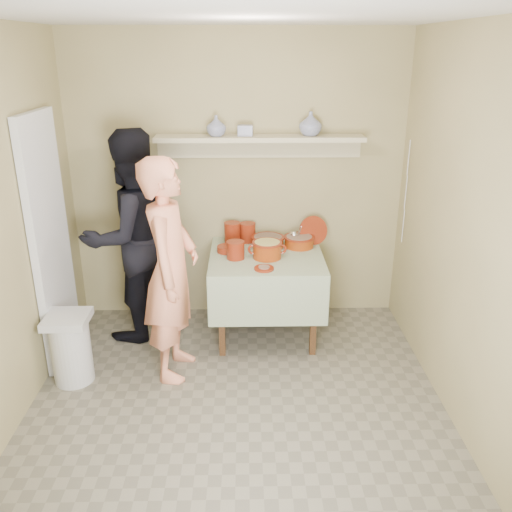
{
  "coord_description": "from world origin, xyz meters",
  "views": [
    {
      "loc": [
        0.07,
        -3.08,
        2.43
      ],
      "look_at": [
        0.15,
        0.75,
        0.95
      ],
      "focal_mm": 38.0,
      "sensor_mm": 36.0,
      "label": 1
    }
  ],
  "objects_px": {
    "person_helper": "(132,237)",
    "serving_table": "(266,267)",
    "cazuela_rice": "(267,248)",
    "person_cook": "(171,271)",
    "trash_bin": "(71,348)"
  },
  "relations": [
    {
      "from": "person_cook",
      "to": "serving_table",
      "type": "height_order",
      "value": "person_cook"
    },
    {
      "from": "person_helper",
      "to": "serving_table",
      "type": "xyz_separation_m",
      "value": [
        1.15,
        -0.03,
        -0.27
      ]
    },
    {
      "from": "person_helper",
      "to": "serving_table",
      "type": "distance_m",
      "value": 1.18
    },
    {
      "from": "serving_table",
      "to": "cazuela_rice",
      "type": "height_order",
      "value": "cazuela_rice"
    },
    {
      "from": "person_cook",
      "to": "trash_bin",
      "type": "bearing_deg",
      "value": 106.01
    },
    {
      "from": "person_cook",
      "to": "cazuela_rice",
      "type": "relative_size",
      "value": 5.23
    },
    {
      "from": "person_cook",
      "to": "person_helper",
      "type": "distance_m",
      "value": 0.75
    },
    {
      "from": "person_cook",
      "to": "person_helper",
      "type": "bearing_deg",
      "value": 39.84
    },
    {
      "from": "person_helper",
      "to": "cazuela_rice",
      "type": "distance_m",
      "value": 1.16
    },
    {
      "from": "person_helper",
      "to": "trash_bin",
      "type": "xyz_separation_m",
      "value": [
        -0.37,
        -0.75,
        -0.63
      ]
    },
    {
      "from": "cazuela_rice",
      "to": "trash_bin",
      "type": "height_order",
      "value": "cazuela_rice"
    },
    {
      "from": "cazuela_rice",
      "to": "serving_table",
      "type": "bearing_deg",
      "value": 92.55
    },
    {
      "from": "person_helper",
      "to": "cazuela_rice",
      "type": "relative_size",
      "value": 5.55
    },
    {
      "from": "person_helper",
      "to": "cazuela_rice",
      "type": "bearing_deg",
      "value": 134.8
    },
    {
      "from": "serving_table",
      "to": "cazuela_rice",
      "type": "distance_m",
      "value": 0.22
    }
  ]
}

